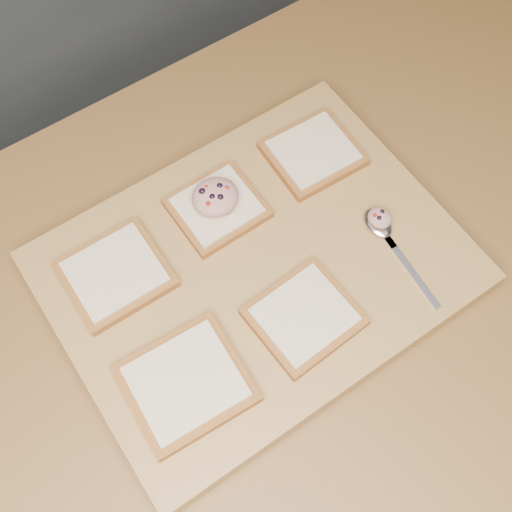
{
  "coord_description": "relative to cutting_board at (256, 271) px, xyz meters",
  "views": [
    {
      "loc": [
        -0.14,
        -0.26,
        1.67
      ],
      "look_at": [
        0.05,
        0.03,
        0.96
      ],
      "focal_mm": 45.0,
      "sensor_mm": 36.0,
      "label": 1
    }
  ],
  "objects": [
    {
      "name": "cutting_board",
      "position": [
        0.0,
        0.0,
        0.0
      ],
      "size": [
        0.5,
        0.38,
        0.04
      ],
      "primitive_type": "cube",
      "color": "#A78047",
      "rests_on": "island_counter"
    },
    {
      "name": "bread_far_center",
      "position": [
        0.0,
        0.09,
        0.03
      ],
      "size": [
        0.11,
        0.1,
        0.02
      ],
      "color": "#945526",
      "rests_on": "cutting_board"
    },
    {
      "name": "bread_far_right",
      "position": [
        0.16,
        0.09,
        0.03
      ],
      "size": [
        0.12,
        0.11,
        0.02
      ],
      "color": "#945526",
      "rests_on": "cutting_board"
    },
    {
      "name": "bread_near_left",
      "position": [
        -0.15,
        -0.08,
        0.03
      ],
      "size": [
        0.14,
        0.13,
        0.02
      ],
      "color": "#945526",
      "rests_on": "cutting_board"
    },
    {
      "name": "spoon",
      "position": [
        0.16,
        -0.05,
        0.02
      ],
      "size": [
        0.04,
        0.16,
        0.01
      ],
      "color": "silver",
      "rests_on": "cutting_board"
    },
    {
      "name": "ground",
      "position": [
        -0.05,
        -0.03,
        -0.92
      ],
      "size": [
        4.0,
        4.0,
        0.0
      ],
      "primitive_type": "plane",
      "color": "#515459",
      "rests_on": "ground"
    },
    {
      "name": "tuna_salad_dollop",
      "position": [
        0.0,
        0.1,
        0.05
      ],
      "size": [
        0.06,
        0.06,
        0.03
      ],
      "color": "tan",
      "rests_on": "bread_far_center"
    },
    {
      "name": "spoon_salad",
      "position": [
        0.16,
        -0.04,
        0.04
      ],
      "size": [
        0.03,
        0.03,
        0.02
      ],
      "color": "tan",
      "rests_on": "spoon"
    },
    {
      "name": "bread_far_left",
      "position": [
        -0.15,
        0.08,
        0.03
      ],
      "size": [
        0.12,
        0.11,
        0.02
      ],
      "color": "#945526",
      "rests_on": "cutting_board"
    },
    {
      "name": "bread_near_center",
      "position": [
        0.01,
        -0.09,
        0.03
      ],
      "size": [
        0.12,
        0.11,
        0.02
      ],
      "color": "#945526",
      "rests_on": "cutting_board"
    },
    {
      "name": "island_counter",
      "position": [
        -0.05,
        -0.03,
        -0.47
      ],
      "size": [
        2.0,
        0.8,
        0.9
      ],
      "color": "slate",
      "rests_on": "ground"
    }
  ]
}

